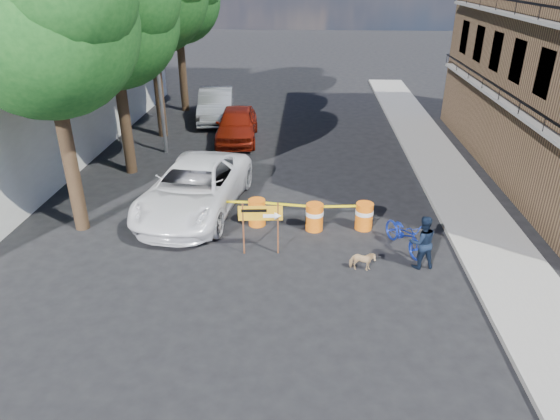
# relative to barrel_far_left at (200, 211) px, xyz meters

# --- Properties ---
(ground) EXTENTS (120.00, 120.00, 0.00)m
(ground) POSITION_rel_barrel_far_left_xyz_m (2.99, -2.51, -0.47)
(ground) COLOR black
(ground) RESTS_ON ground
(sidewalk_east) EXTENTS (2.40, 40.00, 0.15)m
(sidewalk_east) POSITION_rel_barrel_far_left_xyz_m (9.19, 3.49, -0.40)
(sidewalk_east) COLOR gray
(sidewalk_east) RESTS_ON ground
(white_building) EXTENTS (8.00, 22.00, 6.00)m
(white_building) POSITION_rel_barrel_far_left_xyz_m (-10.01, 7.49, 2.53)
(white_building) COLOR silver
(white_building) RESTS_ON ground
(tree_near) EXTENTS (5.46, 5.20, 9.15)m
(tree_near) POSITION_rel_barrel_far_left_xyz_m (-3.74, -0.51, 5.89)
(tree_near) COLOR #332316
(tree_near) RESTS_ON ground
(tree_mid_a) EXTENTS (5.25, 5.00, 8.68)m
(tree_mid_a) POSITION_rel_barrel_far_left_xyz_m (-3.74, 4.49, 5.53)
(tree_mid_a) COLOR #332316
(tree_mid_a) RESTS_ON ground
(streetlamp) EXTENTS (1.25, 0.18, 8.00)m
(streetlamp) POSITION_rel_barrel_far_left_xyz_m (-2.94, 6.99, 3.90)
(streetlamp) COLOR gray
(streetlamp) RESTS_ON ground
(barrel_far_left) EXTENTS (0.58, 0.58, 0.90)m
(barrel_far_left) POSITION_rel_barrel_far_left_xyz_m (0.00, 0.00, 0.00)
(barrel_far_left) COLOR #E95A0D
(barrel_far_left) RESTS_ON ground
(barrel_mid_left) EXTENTS (0.58, 0.58, 0.90)m
(barrel_mid_left) POSITION_rel_barrel_far_left_xyz_m (1.89, 0.04, 0.00)
(barrel_mid_left) COLOR #E95A0D
(barrel_mid_left) RESTS_ON ground
(barrel_mid_right) EXTENTS (0.58, 0.58, 0.90)m
(barrel_mid_right) POSITION_rel_barrel_far_left_xyz_m (3.77, -0.20, 0.00)
(barrel_mid_right) COLOR #E95A0D
(barrel_mid_right) RESTS_ON ground
(barrel_far_right) EXTENTS (0.58, 0.58, 0.90)m
(barrel_far_right) POSITION_rel_barrel_far_left_xyz_m (5.38, -0.04, 0.00)
(barrel_far_right) COLOR #E95A0D
(barrel_far_right) RESTS_ON ground
(detour_sign) EXTENTS (1.28, 0.25, 1.65)m
(detour_sign) POSITION_rel_barrel_far_left_xyz_m (2.33, -1.79, 0.73)
(detour_sign) COLOR #592D19
(detour_sign) RESTS_ON ground
(pedestrian) EXTENTS (0.86, 0.73, 1.59)m
(pedestrian) POSITION_rel_barrel_far_left_xyz_m (6.76, -2.28, 0.32)
(pedestrian) COLOR black
(pedestrian) RESTS_ON ground
(bicycle) EXTENTS (1.03, 1.21, 1.95)m
(bicycle) POSITION_rel_barrel_far_left_xyz_m (6.45, -1.31, 0.50)
(bicycle) COLOR #152EB0
(bicycle) RESTS_ON ground
(dog) EXTENTS (0.74, 0.38, 0.60)m
(dog) POSITION_rel_barrel_far_left_xyz_m (5.10, -2.57, -0.17)
(dog) COLOR tan
(dog) RESTS_ON ground
(suv_white) EXTENTS (3.57, 6.46, 1.71)m
(suv_white) POSITION_rel_barrel_far_left_xyz_m (-0.35, 0.99, 0.38)
(suv_white) COLOR white
(suv_white) RESTS_ON ground
(sedan_red) EXTENTS (2.19, 4.84, 1.61)m
(sedan_red) POSITION_rel_barrel_far_left_xyz_m (0.04, 8.97, 0.33)
(sedan_red) COLOR maroon
(sedan_red) RESTS_ON ground
(sedan_silver) EXTENTS (2.40, 5.33, 1.70)m
(sedan_silver) POSITION_rel_barrel_far_left_xyz_m (-1.60, 12.54, 0.38)
(sedan_silver) COLOR #9EA0A5
(sedan_silver) RESTS_ON ground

